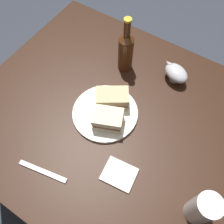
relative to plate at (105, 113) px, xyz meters
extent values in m
plane|color=#333842|center=(0.05, 0.01, -0.74)|extent=(6.00, 6.00, 0.00)
cube|color=black|center=(0.05, 0.01, -0.37)|extent=(1.15, 0.94, 0.73)
cylinder|color=silver|center=(0.00, 0.00, 0.00)|extent=(0.25, 0.25, 0.01)
cube|color=beige|center=(0.04, -0.03, 0.02)|extent=(0.13, 0.11, 0.02)
cube|color=brown|center=(0.04, -0.03, 0.04)|extent=(0.12, 0.11, 0.02)
cube|color=beige|center=(0.04, -0.03, 0.06)|extent=(0.13, 0.11, 0.02)
cube|color=#CCB284|center=(0.00, 0.05, 0.02)|extent=(0.14, 0.13, 0.02)
cube|color=#8C5B3D|center=(0.00, 0.05, 0.04)|extent=(0.14, 0.12, 0.02)
cube|color=#CCB284|center=(0.00, 0.05, 0.06)|extent=(0.14, 0.13, 0.02)
cube|color=#AD702D|center=(0.07, -0.02, 0.02)|extent=(0.04, 0.05, 0.02)
cube|color=#B77F33|center=(0.06, -0.03, 0.01)|extent=(0.05, 0.06, 0.01)
cube|color=#B77F33|center=(0.03, 0.04, 0.01)|extent=(0.04, 0.04, 0.01)
cube|color=#B77F33|center=(0.02, 0.03, 0.02)|extent=(0.05, 0.03, 0.02)
cylinder|color=white|center=(0.44, -0.14, 0.07)|extent=(0.08, 0.08, 0.14)
cylinder|color=orange|center=(0.44, -0.14, 0.03)|extent=(0.07, 0.07, 0.07)
cylinder|color=#B7B7BC|center=(0.15, 0.30, 0.00)|extent=(0.04, 0.04, 0.02)
ellipsoid|color=#B7B7BC|center=(0.15, 0.30, 0.03)|extent=(0.13, 0.11, 0.05)
ellipsoid|color=#381E0F|center=(0.15, 0.30, 0.04)|extent=(0.11, 0.09, 0.02)
cone|color=#B7B7BC|center=(0.11, 0.32, 0.04)|extent=(0.04, 0.03, 0.02)
cylinder|color=#47230F|center=(-0.06, 0.24, 0.07)|extent=(0.06, 0.06, 0.16)
cone|color=#47230F|center=(-0.06, 0.24, 0.16)|extent=(0.06, 0.06, 0.02)
cylinder|color=#47230F|center=(-0.06, 0.24, 0.21)|extent=(0.03, 0.03, 0.06)
cylinder|color=gold|center=(-0.06, 0.24, 0.24)|extent=(0.03, 0.03, 0.01)
cube|color=silver|center=(0.17, -0.17, 0.00)|extent=(0.12, 0.10, 0.01)
cube|color=silver|center=(-0.05, -0.31, 0.00)|extent=(0.18, 0.05, 0.01)
camera|label=1|loc=(0.27, -0.38, 0.82)|focal=39.30mm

